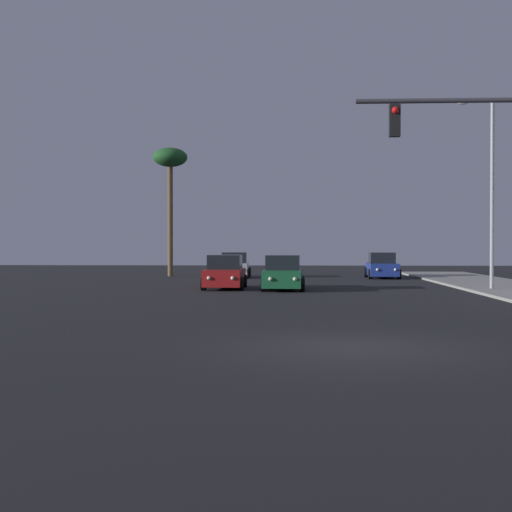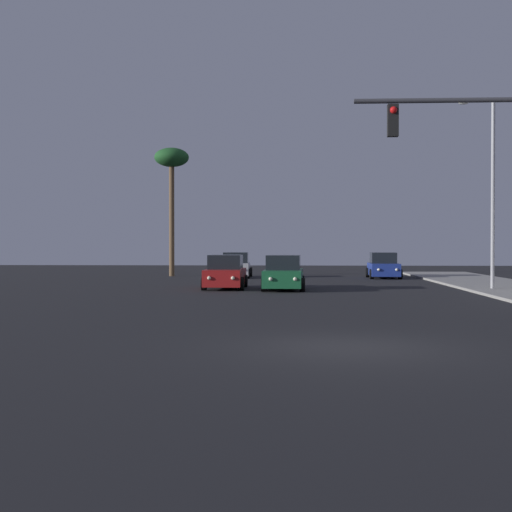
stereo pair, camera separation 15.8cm
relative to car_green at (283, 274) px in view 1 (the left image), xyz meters
name	(u,v)px [view 1 (the left image)]	position (x,y,z in m)	size (l,w,h in m)	color
ground_plane	(352,347)	(1.65, -19.24, -0.76)	(120.00, 120.00, 0.00)	black
car_green	(283,274)	(0.00, 0.00, 0.00)	(2.04, 4.34, 1.68)	#195933
car_red	(225,273)	(-2.90, 0.79, 0.00)	(2.04, 4.31, 1.68)	maroon
car_blue	(382,266)	(6.37, 12.49, 0.00)	(2.04, 4.33, 1.68)	navy
car_silver	(234,266)	(-3.35, 12.76, 0.00)	(2.04, 4.34, 1.68)	#B7B7BC
street_lamp	(489,183)	(9.77, -0.27, 4.36)	(1.74, 0.24, 9.00)	#99999E
palm_tree_far	(170,165)	(-7.99, 14.76, 7.00)	(2.40, 2.40, 8.93)	brown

